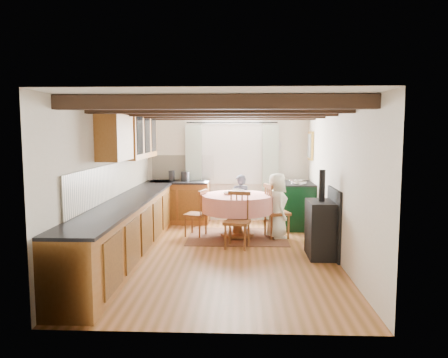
{
  "coord_description": "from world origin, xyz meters",
  "views": [
    {
      "loc": [
        0.3,
        -6.76,
        1.97
      ],
      "look_at": [
        0.0,
        0.8,
        1.15
      ],
      "focal_mm": 34.15,
      "sensor_mm": 36.0,
      "label": 1
    }
  ],
  "objects_px": {
    "chair_left": "(196,213)",
    "cup": "(241,192)",
    "chair_right": "(277,211)",
    "aga_range": "(297,204)",
    "dining_table": "(237,216)",
    "child_right": "(277,206)",
    "chair_near": "(237,220)",
    "cast_iron_stove": "(321,214)",
    "child_far": "(240,202)"
  },
  "relations": [
    {
      "from": "dining_table",
      "to": "child_right",
      "type": "distance_m",
      "value": 0.77
    },
    {
      "from": "dining_table",
      "to": "chair_left",
      "type": "xyz_separation_m",
      "value": [
        -0.8,
        0.05,
        0.04
      ]
    },
    {
      "from": "aga_range",
      "to": "cast_iron_stove",
      "type": "distance_m",
      "value": 2.16
    },
    {
      "from": "dining_table",
      "to": "cup",
      "type": "xyz_separation_m",
      "value": [
        0.07,
        0.04,
        0.45
      ]
    },
    {
      "from": "dining_table",
      "to": "chair_near",
      "type": "bearing_deg",
      "value": -89.98
    },
    {
      "from": "chair_left",
      "to": "child_far",
      "type": "bearing_deg",
      "value": 143.75
    },
    {
      "from": "cast_iron_stove",
      "to": "child_right",
      "type": "relative_size",
      "value": 1.14
    },
    {
      "from": "dining_table",
      "to": "chair_right",
      "type": "distance_m",
      "value": 0.75
    },
    {
      "from": "aga_range",
      "to": "dining_table",
      "type": "bearing_deg",
      "value": -143.81
    },
    {
      "from": "chair_left",
      "to": "aga_range",
      "type": "height_order",
      "value": "aga_range"
    },
    {
      "from": "dining_table",
      "to": "aga_range",
      "type": "height_order",
      "value": "aga_range"
    },
    {
      "from": "chair_near",
      "to": "child_far",
      "type": "bearing_deg",
      "value": 100.49
    },
    {
      "from": "dining_table",
      "to": "chair_near",
      "type": "height_order",
      "value": "chair_near"
    },
    {
      "from": "aga_range",
      "to": "cast_iron_stove",
      "type": "xyz_separation_m",
      "value": [
        0.11,
        -2.15,
        0.22
      ]
    },
    {
      "from": "chair_near",
      "to": "child_right",
      "type": "bearing_deg",
      "value": 57.21
    },
    {
      "from": "chair_left",
      "to": "cup",
      "type": "xyz_separation_m",
      "value": [
        0.87,
        -0.01,
        0.41
      ]
    },
    {
      "from": "cup",
      "to": "chair_left",
      "type": "bearing_deg",
      "value": 179.26
    },
    {
      "from": "dining_table",
      "to": "aga_range",
      "type": "bearing_deg",
      "value": 36.19
    },
    {
      "from": "chair_left",
      "to": "chair_near",
      "type": "bearing_deg",
      "value": 61.35
    },
    {
      "from": "chair_near",
      "to": "aga_range",
      "type": "height_order",
      "value": "chair_near"
    },
    {
      "from": "chair_near",
      "to": "cup",
      "type": "xyz_separation_m",
      "value": [
        0.07,
        0.83,
        0.37
      ]
    },
    {
      "from": "chair_near",
      "to": "chair_right",
      "type": "distance_m",
      "value": 1.08
    },
    {
      "from": "chair_left",
      "to": "aga_range",
      "type": "xyz_separation_m",
      "value": [
        2.03,
        0.85,
        0.03
      ]
    },
    {
      "from": "child_far",
      "to": "cup",
      "type": "height_order",
      "value": "child_far"
    },
    {
      "from": "child_far",
      "to": "chair_left",
      "type": "bearing_deg",
      "value": 29.25
    },
    {
      "from": "chair_right",
      "to": "dining_table",
      "type": "bearing_deg",
      "value": 73.6
    },
    {
      "from": "aga_range",
      "to": "cup",
      "type": "xyz_separation_m",
      "value": [
        -1.16,
        -0.86,
        0.37
      ]
    },
    {
      "from": "chair_left",
      "to": "child_right",
      "type": "distance_m",
      "value": 1.55
    },
    {
      "from": "dining_table",
      "to": "child_far",
      "type": "xyz_separation_m",
      "value": [
        0.05,
        0.68,
        0.16
      ]
    },
    {
      "from": "chair_right",
      "to": "aga_range",
      "type": "bearing_deg",
      "value": -44.34
    },
    {
      "from": "chair_near",
      "to": "child_right",
      "type": "height_order",
      "value": "child_right"
    },
    {
      "from": "child_right",
      "to": "cast_iron_stove",
      "type": "bearing_deg",
      "value": -165.12
    },
    {
      "from": "cast_iron_stove",
      "to": "child_far",
      "type": "bearing_deg",
      "value": 123.8
    },
    {
      "from": "chair_right",
      "to": "aga_range",
      "type": "distance_m",
      "value": 1.03
    },
    {
      "from": "cast_iron_stove",
      "to": "child_far",
      "type": "distance_m",
      "value": 2.32
    },
    {
      "from": "dining_table",
      "to": "child_right",
      "type": "height_order",
      "value": "child_right"
    },
    {
      "from": "cup",
      "to": "dining_table",
      "type": "bearing_deg",
      "value": -150.77
    },
    {
      "from": "chair_near",
      "to": "chair_left",
      "type": "relative_size",
      "value": 1.08
    },
    {
      "from": "cup",
      "to": "aga_range",
      "type": "bearing_deg",
      "value": 36.59
    },
    {
      "from": "chair_near",
      "to": "aga_range",
      "type": "bearing_deg",
      "value": 66.44
    },
    {
      "from": "aga_range",
      "to": "child_right",
      "type": "distance_m",
      "value": 1.08
    },
    {
      "from": "dining_table",
      "to": "chair_left",
      "type": "bearing_deg",
      "value": 176.36
    },
    {
      "from": "aga_range",
      "to": "cup",
      "type": "height_order",
      "value": "aga_range"
    },
    {
      "from": "cast_iron_stove",
      "to": "child_right",
      "type": "xyz_separation_m",
      "value": [
        -0.6,
        1.19,
        -0.09
      ]
    },
    {
      "from": "child_far",
      "to": "chair_near",
      "type": "bearing_deg",
      "value": 81.07
    },
    {
      "from": "chair_left",
      "to": "chair_right",
      "type": "bearing_deg",
      "value": 105.53
    },
    {
      "from": "aga_range",
      "to": "cup",
      "type": "distance_m",
      "value": 1.49
    },
    {
      "from": "cast_iron_stove",
      "to": "cup",
      "type": "height_order",
      "value": "cast_iron_stove"
    },
    {
      "from": "dining_table",
      "to": "child_far",
      "type": "distance_m",
      "value": 0.7
    },
    {
      "from": "child_far",
      "to": "chair_right",
      "type": "bearing_deg",
      "value": 128.54
    }
  ]
}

